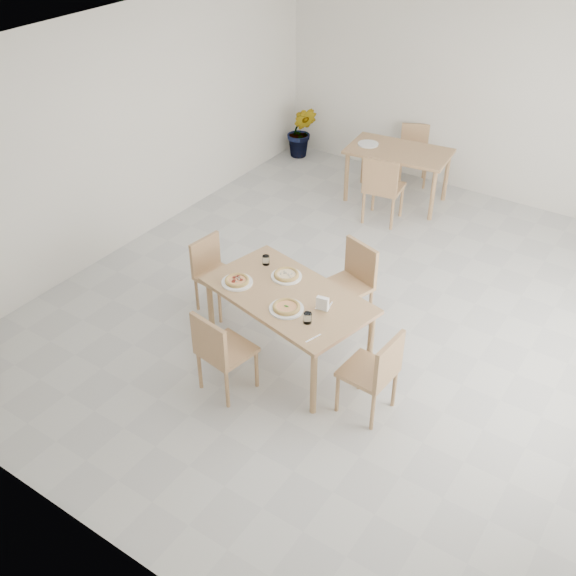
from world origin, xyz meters
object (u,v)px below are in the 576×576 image
Objects in this scene: chair_south at (220,349)px; pizza_pepperoni at (237,280)px; tumbler_a at (266,260)px; napkin_holder at (322,304)px; tumbler_b at (308,318)px; chair_north at (352,279)px; potted_plant at (302,132)px; chair_east at (376,370)px; chair_back_n at (414,150)px; main_table at (288,300)px; chair_west at (213,269)px; plate_empty at (368,144)px; pizza_margherita at (286,307)px; chair_back_s at (382,185)px; plate_margherita at (286,309)px; pizza_mushroom at (286,274)px; second_table at (398,156)px; plate_mushroom at (286,276)px; plate_pepperoni at (237,282)px.

chair_south is 0.75m from pizza_pepperoni.
tumbler_a is 0.93m from napkin_holder.
pizza_pepperoni is 2.67× the size of tumbler_b.
chair_north is 1.09× the size of potted_plant.
chair_east is 4.90m from chair_back_n.
main_table is at bearing -98.23° from chair_east.
napkin_holder is at bearing -121.32° from chair_south.
tumbler_a is at bearing -79.38° from chair_west.
chair_back_n is at bearing 103.52° from tumbler_b.
tumbler_b reaches higher than tumbler_a.
chair_west is (-0.91, 1.02, -0.03)m from chair_south.
plate_empty is at bearing 119.18° from main_table.
pizza_margherita is 3.95m from plate_empty.
chair_back_s is (-1.58, 3.15, 0.04)m from chair_east.
plate_margherita is 1.22× the size of pizza_mushroom.
second_table is (-0.16, 3.31, -0.14)m from tumbler_a.
main_table is 1.11m from chair_east.
potted_plant is (-1.82, -0.19, -0.07)m from chair_back_n.
pizza_pepperoni is 0.90m from tumbler_b.
potted_plant is (-2.54, 4.15, -0.26)m from main_table.
plate_mushroom is at bearing 46.15° from pizza_pepperoni.
chair_south is at bearing -91.61° from second_table.
chair_east is at bearing -0.66° from pizza_margherita.
chair_south is 1.03m from pizza_mushroom.
plate_pepperoni is 1.16× the size of pizza_mushroom.
pizza_pepperoni is at bearing -153.59° from main_table.
napkin_holder reaches higher than pizza_margherita.
chair_back_s is (-0.01, 3.05, -0.24)m from pizza_pepperoni.
chair_south is at bearing -122.06° from plate_margherita.
main_table is 5.50× the size of plate_margherita.
tumbler_a is at bearing -122.60° from chair_north.
chair_east is 5.67m from potted_plant.
napkin_holder is at bearing 33.32° from plate_margherita.
chair_west is 2.73× the size of plate_mushroom.
plate_pepperoni is 0.91m from napkin_holder.
chair_east is 1.60m from pizza_pepperoni.
pizza_margherita is 1.25× the size of pizza_pepperoni.
pizza_margherita is (0.30, -0.44, 0.02)m from plate_mushroom.
main_table is 5.79× the size of plate_pepperoni.
tumbler_b is 0.23m from napkin_holder.
second_table is at bearing 92.85° from tumbler_a.
pizza_margherita is 3.91m from second_table.
plate_mushroom is 0.31m from tumbler_a.
chair_back_n reaches higher than plate_margherita.
tumbler_b reaches higher than chair_back_n.
chair_south is at bearing 85.93° from chair_back_s.
chair_west is at bearing 159.73° from plate_margherita.
chair_east is 4.34m from plate_empty.
tumbler_b reaches higher than plate_pepperoni.
tumbler_a is 0.07× the size of second_table.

